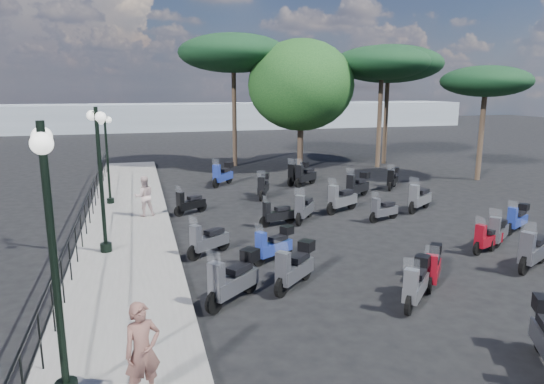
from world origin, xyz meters
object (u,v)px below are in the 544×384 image
object	(u,v)px
scooter_0	(294,268)
scooter_7	(274,246)
scooter_6	(433,268)
broadleaf_tree	(301,85)
lamp_post_2	(107,154)
pedestrian_far	(144,196)
lamp_post_1	(100,171)
scooter_13	(383,210)
scooter_9	(304,209)
pine_3	(486,82)
scooter_14	(341,200)
scooter_15	(298,174)
scooter_8	(277,215)
scooter_12	(416,284)
woman	(142,352)
scooter_1	(233,280)
scooter_10	(263,187)
scooter_20	(357,186)
pine_0	(382,63)
scooter_26	(393,179)
scooter_25	(517,219)
scooter_23	(533,251)
pine_2	(233,53)
scooter_3	(190,204)
scooter_19	(419,199)
scooter_2	(208,241)
scooter_17	(498,232)
pine_1	(388,64)
lamp_post_0	(53,248)
scooter_21	(305,176)
scooter_18	(488,237)
scooter_4	(223,175)

from	to	relation	value
scooter_0	scooter_7	size ratio (longest dim) A/B	0.99
scooter_6	broadleaf_tree	size ratio (longest dim) A/B	0.17
lamp_post_2	pedestrian_far	xyz separation A→B (m)	(1.37, -2.54, -1.34)
lamp_post_1	scooter_13	bearing A→B (deg)	-10.32
scooter_9	pine_3	bearing A→B (deg)	-119.04
scooter_0	pine_3	size ratio (longest dim) A/B	0.23
scooter_14	scooter_15	xyz separation A→B (m)	(0.14, 5.91, 0.02)
scooter_8	scooter_12	bearing A→B (deg)	176.03
pedestrian_far	scooter_14	bearing A→B (deg)	163.79
woman	scooter_7	distance (m)	6.88
scooter_1	scooter_6	world-z (taller)	scooter_1
scooter_10	scooter_12	world-z (taller)	scooter_10
lamp_post_1	scooter_14	bearing A→B (deg)	0.51
scooter_15	scooter_20	xyz separation A→B (m)	(1.61, -3.69, 0.01)
pedestrian_far	scooter_6	bearing A→B (deg)	120.35
scooter_10	pine_0	xyz separation A→B (m)	(9.19, 6.59, 5.85)
scooter_12	scooter_26	bearing A→B (deg)	-72.94
scooter_25	broadleaf_tree	xyz separation A→B (m)	(-2.95, 14.75, 4.60)
scooter_10	scooter_23	size ratio (longest dim) A/B	0.95
scooter_12	scooter_14	size ratio (longest dim) A/B	0.79
scooter_20	pine_2	size ratio (longest dim) A/B	0.20
scooter_3	scooter_26	world-z (taller)	scooter_26
scooter_9	scooter_19	size ratio (longest dim) A/B	0.93
scooter_2	scooter_20	distance (m)	9.70
scooter_2	scooter_13	world-z (taller)	scooter_2
scooter_9	scooter_17	size ratio (longest dim) A/B	1.05
scooter_8	pine_1	world-z (taller)	pine_1
broadleaf_tree	lamp_post_0	bearing A→B (deg)	-117.89
lamp_post_0	scooter_23	size ratio (longest dim) A/B	2.53
pine_3	scooter_12	bearing A→B (deg)	-132.53
scooter_8	scooter_17	xyz separation A→B (m)	(6.07, -4.13, 0.06)
scooter_21	scooter_18	bearing A→B (deg)	152.30
pine_0	scooter_20	bearing A→B (deg)	-123.26
scooter_10	scooter_12	distance (m)	11.66
lamp_post_2	scooter_26	world-z (taller)	lamp_post_2
scooter_20	scooter_4	bearing A→B (deg)	16.40
pedestrian_far	scooter_10	xyz separation A→B (m)	(5.26, 2.37, -0.40)
scooter_12	scooter_3	bearing A→B (deg)	-22.60
scooter_1	pine_0	world-z (taller)	pine_0
scooter_4	pine_1	xyz separation A→B (m)	(11.57, 4.51, 5.82)
scooter_15	lamp_post_0	bearing A→B (deg)	110.69
scooter_13	scooter_15	distance (m)	7.60
scooter_26	pine_1	distance (m)	10.23
lamp_post_2	scooter_7	xyz separation A→B (m)	(4.86, -8.17, -1.79)
scooter_23	lamp_post_1	bearing A→B (deg)	41.50
lamp_post_2	scooter_10	world-z (taller)	lamp_post_2
scooter_4	scooter_12	bearing A→B (deg)	137.06
scooter_13	scooter_17	distance (m)	4.19
woman	scooter_9	world-z (taller)	woman
scooter_0	pine_2	size ratio (longest dim) A/B	0.17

